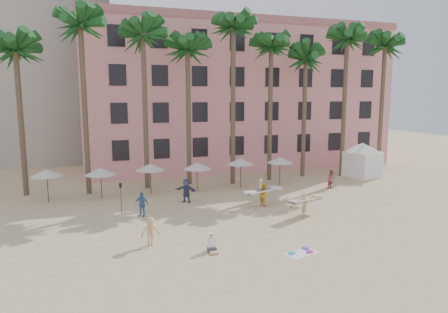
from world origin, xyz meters
name	(u,v)px	position (x,y,z in m)	size (l,w,h in m)	color
ground	(266,238)	(0.00, 0.00, 0.00)	(120.00, 120.00, 0.00)	#D1B789
pink_hotel	(233,98)	(7.00, 26.00, 8.00)	(35.00, 14.00, 16.00)	pink
palm_row	(205,43)	(0.51, 15.00, 12.97)	(44.40, 5.40, 16.30)	brown
umbrella_row	(174,166)	(-3.00, 12.50, 2.33)	(22.50, 2.70, 2.73)	#332B23
cabana	(362,157)	(16.69, 13.44, 2.07)	(5.55, 5.55, 3.50)	white
beach_towel	(302,252)	(0.92, -2.68, 0.03)	(2.00, 1.45, 0.14)	white
carrier_yellow	(305,203)	(4.30, 3.11, 0.95)	(3.14, 2.08, 1.64)	tan
carrier_white	(264,194)	(2.68, 6.48, 0.92)	(2.82, 1.29, 1.71)	#FFAE1A
beachgoers	(214,196)	(-1.10, 6.94, 0.88)	(18.37, 9.62, 1.88)	#384063
paddle	(121,194)	(-7.75, 7.61, 1.41)	(0.18, 0.04, 2.23)	black
seated_man	(212,245)	(-3.58, -1.02, 0.35)	(0.44, 0.77, 1.01)	#3F3F4C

